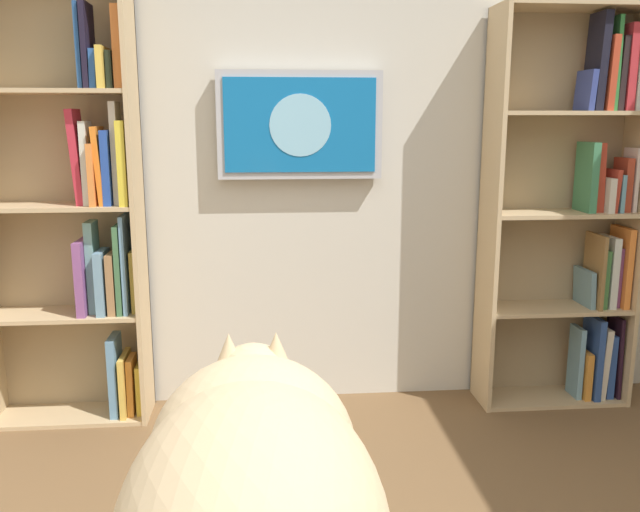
# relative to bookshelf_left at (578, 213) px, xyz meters

# --- Properties ---
(wall_back) EXTENTS (4.52, 0.06, 2.70)m
(wall_back) POSITION_rel_bookshelf_left_xyz_m (1.32, -0.17, 0.36)
(wall_back) COLOR beige
(wall_back) RESTS_ON ground
(bookshelf_left) EXTENTS (0.76, 0.28, 1.99)m
(bookshelf_left) POSITION_rel_bookshelf_left_xyz_m (0.00, 0.00, 0.00)
(bookshelf_left) COLOR tan
(bookshelf_left) RESTS_ON ground
(bookshelf_right) EXTENTS (0.76, 0.28, 2.11)m
(bookshelf_right) POSITION_rel_bookshelf_left_xyz_m (2.46, -0.00, 0.04)
(bookshelf_right) COLOR tan
(bookshelf_right) RESTS_ON ground
(wall_mounted_tv) EXTENTS (0.80, 0.07, 0.52)m
(wall_mounted_tv) POSITION_rel_bookshelf_left_xyz_m (1.40, -0.09, 0.44)
(wall_mounted_tv) COLOR #B7B7BC
(cat) EXTENTS (0.34, 0.71, 0.38)m
(cat) POSITION_rel_bookshelf_left_xyz_m (1.61, 2.42, -0.03)
(cat) COLOR #D1B284
(cat) RESTS_ON desk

